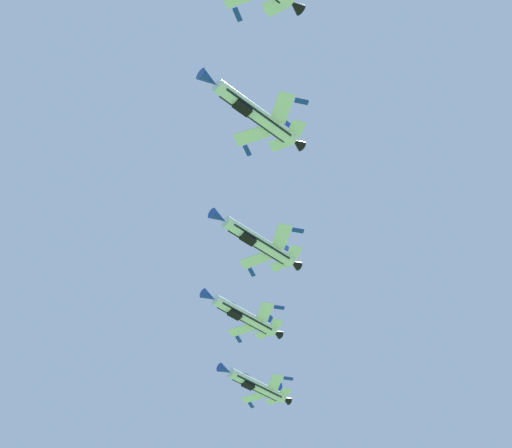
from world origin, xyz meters
name	(u,v)px	position (x,y,z in m)	size (l,w,h in m)	color
fighter_jet_left_wing	(254,112)	(2.21, 48.43, 73.18)	(13.57, 11.96, 4.37)	white
fighter_jet_right_wing	(258,241)	(4.49, 69.29, 71.99)	(13.57, 11.91, 4.39)	white
fighter_jet_left_outer	(244,315)	(4.02, 87.89, 73.46)	(13.57, 11.94, 4.38)	white
fighter_jet_right_outer	(256,385)	(7.50, 105.42, 72.13)	(13.57, 11.94, 4.38)	white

